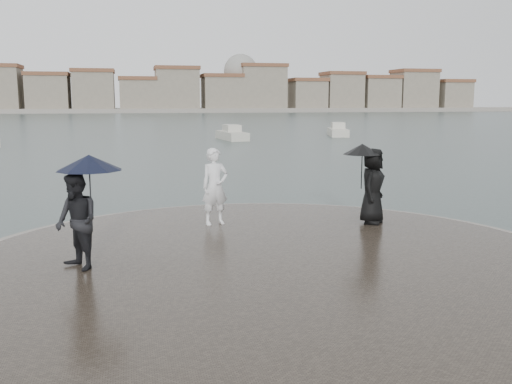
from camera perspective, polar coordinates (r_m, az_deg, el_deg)
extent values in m
plane|color=#2B3835|center=(7.90, 7.82, -15.98)|extent=(400.00, 400.00, 0.00)
cylinder|color=gray|center=(10.98, 1.47, -7.72)|extent=(12.50, 12.50, 0.32)
cylinder|color=#2D261E|center=(10.97, 1.47, -7.62)|extent=(11.90, 11.90, 0.36)
imported|color=white|center=(13.79, -4.12, 0.55)|extent=(0.77, 0.61, 1.86)
imported|color=black|center=(10.55, -17.50, -2.85)|extent=(1.01, 1.07, 1.73)
cylinder|color=black|center=(10.55, -16.22, -0.13)|extent=(0.02, 0.02, 0.90)
cone|color=black|center=(10.48, -16.36, 2.84)|extent=(1.16, 1.16, 0.28)
imported|color=black|center=(14.17, 11.57, 0.59)|extent=(1.02, 1.07, 1.84)
cylinder|color=black|center=(14.12, 10.52, 2.14)|extent=(0.02, 0.02, 0.90)
cone|color=black|center=(14.06, 10.58, 4.24)|extent=(0.95, 0.95, 0.26)
cube|color=gray|center=(169.74, -11.69, 8.00)|extent=(260.00, 20.00, 1.20)
cube|color=gray|center=(168.08, -20.03, 9.14)|extent=(11.00, 10.00, 10.00)
cube|color=brown|center=(168.23, -20.13, 11.01)|extent=(11.60, 10.60, 1.00)
cube|color=gray|center=(166.98, -15.90, 9.51)|extent=(11.00, 10.00, 11.00)
cube|color=brown|center=(167.16, -15.99, 11.57)|extent=(11.60, 10.60, 1.00)
cube|color=gray|center=(166.72, -11.71, 9.32)|extent=(10.00, 10.00, 9.00)
cube|color=brown|center=(166.83, -11.77, 11.04)|extent=(10.60, 10.60, 1.00)
cube|color=gray|center=(167.27, -7.91, 9.94)|extent=(12.00, 10.00, 12.00)
cube|color=brown|center=(167.50, -7.95, 12.16)|extent=(12.60, 10.60, 1.00)
cube|color=gray|center=(168.80, -3.43, 9.66)|extent=(11.00, 10.00, 10.00)
cube|color=brown|center=(168.95, -3.45, 11.53)|extent=(11.60, 10.60, 1.00)
cube|color=gray|center=(171.12, 0.60, 10.17)|extent=(13.00, 10.00, 13.00)
cube|color=brown|center=(171.39, 0.60, 12.51)|extent=(13.60, 10.60, 1.00)
cube|color=gray|center=(174.78, 5.13, 9.46)|extent=(10.00, 10.00, 9.00)
cube|color=brown|center=(174.89, 5.16, 11.10)|extent=(10.60, 10.60, 1.00)
cube|color=gray|center=(178.41, 8.56, 9.71)|extent=(11.00, 10.00, 11.00)
cube|color=brown|center=(178.58, 8.60, 11.63)|extent=(11.60, 10.60, 1.00)
cube|color=gray|center=(183.02, 12.11, 9.43)|extent=(11.00, 10.00, 10.00)
cube|color=brown|center=(183.15, 12.17, 11.15)|extent=(11.60, 10.60, 1.00)
cube|color=gray|center=(188.30, 15.50, 9.60)|extent=(12.00, 10.00, 12.00)
cube|color=brown|center=(188.50, 15.58, 11.57)|extent=(12.60, 10.60, 1.00)
cube|color=gray|center=(194.67, 18.91, 8.97)|extent=(10.00, 10.00, 9.00)
cube|color=brown|center=(194.76, 18.98, 10.44)|extent=(10.60, 10.60, 1.00)
sphere|color=gray|center=(172.02, -1.54, 11.99)|extent=(10.00, 10.00, 10.00)
cube|color=beige|center=(55.63, 8.18, 5.84)|extent=(2.94, 5.73, 0.90)
cube|color=beige|center=(55.60, 8.19, 6.46)|extent=(1.67, 2.24, 0.90)
cube|color=beige|center=(49.74, -2.43, 5.54)|extent=(2.11, 5.63, 0.90)
cube|color=beige|center=(49.70, -2.43, 6.23)|extent=(1.38, 2.10, 0.90)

